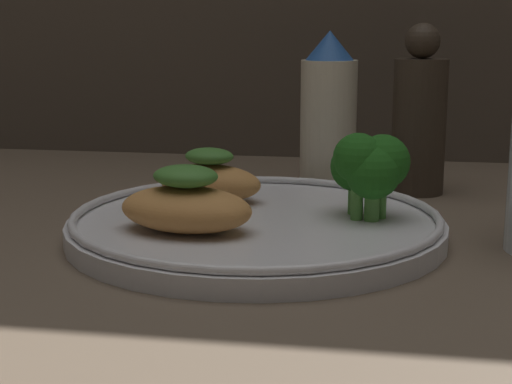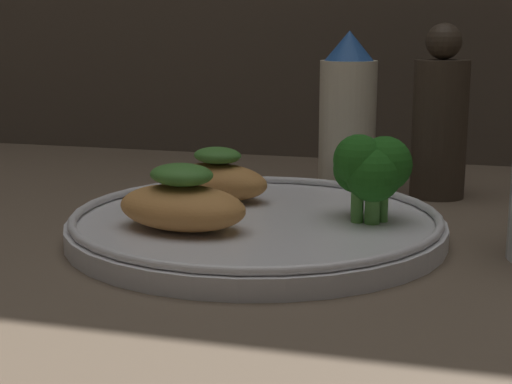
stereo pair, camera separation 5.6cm
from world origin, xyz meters
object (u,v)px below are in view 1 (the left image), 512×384
at_px(plate, 256,224).
at_px(broccoli_bunch, 369,166).
at_px(sauce_bottle, 328,115).
at_px(pepper_grinder, 419,119).

distance_m(plate, broccoli_bunch, 0.09).
relative_size(broccoli_bunch, sauce_bottle, 0.43).
xyz_separation_m(sauce_bottle, pepper_grinder, (0.08, 0.00, -0.00)).
relative_size(plate, pepper_grinder, 1.78).
bearing_deg(pepper_grinder, broccoli_bunch, -104.05).
relative_size(broccoli_bunch, pepper_grinder, 0.41).
xyz_separation_m(plate, sauce_bottle, (0.04, 0.18, 0.06)).
height_order(plate, pepper_grinder, pepper_grinder).
distance_m(plate, sauce_bottle, 0.19).
bearing_deg(pepper_grinder, plate, -124.07).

